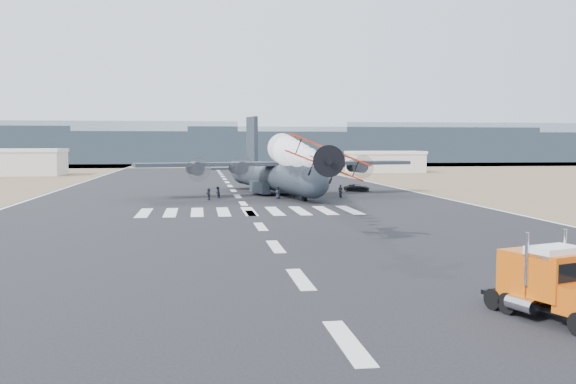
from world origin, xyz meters
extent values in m
plane|color=black|center=(0.00, 0.00, 0.00)|extent=(500.00, 500.00, 0.00)
cube|color=#796245|center=(0.00, 230.00, 0.00)|extent=(500.00, 80.00, 0.00)
cube|color=gray|center=(-65.00, 260.00, 8.50)|extent=(150.00, 50.00, 17.00)
cube|color=gray|center=(0.00, 260.00, 6.50)|extent=(150.00, 50.00, 13.00)
cube|color=gray|center=(65.00, 260.00, 7.50)|extent=(150.00, 50.00, 15.00)
cube|color=gray|center=(130.00, 260.00, 8.50)|extent=(150.00, 50.00, 17.00)
cube|color=beige|center=(-52.00, 145.00, 3.00)|extent=(24.00, 14.00, 6.00)
cube|color=silver|center=(-52.00, 145.00, 6.30)|extent=(24.50, 14.50, 0.80)
cube|color=beige|center=(46.00, 150.00, 2.60)|extent=(20.00, 12.00, 5.20)
cube|color=silver|center=(46.00, 150.00, 5.50)|extent=(20.50, 12.50, 0.80)
cube|color=black|center=(9.55, 2.73, 0.51)|extent=(2.96, 6.24, 0.23)
cube|color=orange|center=(9.91, 1.69, 2.02)|extent=(2.71, 2.30, 2.02)
cube|color=black|center=(10.16, 0.95, 2.34)|extent=(1.95, 0.75, 0.83)
cube|color=white|center=(9.82, 1.95, 3.08)|extent=(2.65, 2.13, 0.46)
cube|color=orange|center=(9.37, 3.25, 1.75)|extent=(2.76, 2.48, 2.39)
cylinder|color=black|center=(8.32, 3.09, 0.51)|extent=(0.67, 1.07, 1.01)
cylinder|color=black|center=(10.32, 3.77, 0.51)|extent=(0.67, 1.07, 1.01)
cylinder|color=black|center=(8.02, 3.96, 0.51)|extent=(0.67, 1.07, 1.01)
cylinder|color=black|center=(10.02, 4.64, 0.51)|extent=(0.67, 1.07, 1.01)
cylinder|color=red|center=(4.30, 26.37, 6.49)|extent=(1.29, 5.60, 1.00)
sphere|color=black|center=(4.31, 26.59, 6.88)|extent=(0.78, 0.78, 0.78)
cylinder|color=black|center=(4.16, 23.70, 6.49)|extent=(1.15, 0.72, 1.11)
cylinder|color=black|center=(4.14, 23.31, 6.49)|extent=(2.44, 0.16, 2.45)
cube|color=red|center=(4.28, 25.92, 6.10)|extent=(6.30, 1.44, 2.55)
cube|color=red|center=(4.26, 25.59, 7.43)|extent=(6.50, 1.45, 2.63)
cube|color=red|center=(4.43, 28.92, 7.04)|extent=(0.16, 1.01, 1.11)
cube|color=red|center=(4.43, 28.92, 6.49)|extent=(2.26, 0.89, 0.09)
cylinder|color=black|center=(3.36, 25.52, 5.15)|extent=(0.16, 0.50, 0.49)
cylinder|color=black|center=(5.14, 25.43, 5.15)|extent=(0.16, 0.50, 0.49)
sphere|color=white|center=(4.44, 29.14, 6.49)|extent=(0.78, 0.78, 0.78)
sphere|color=white|center=(4.58, 31.81, 6.52)|extent=(1.02, 1.02, 1.02)
sphere|color=white|center=(4.72, 34.47, 6.56)|extent=(1.25, 1.25, 1.25)
sphere|color=white|center=(4.86, 37.13, 6.59)|extent=(1.49, 1.49, 1.49)
sphere|color=white|center=(5.00, 39.80, 6.62)|extent=(1.73, 1.73, 1.73)
sphere|color=white|center=(5.14, 42.46, 6.66)|extent=(1.96, 1.96, 1.96)
sphere|color=white|center=(5.28, 45.13, 6.69)|extent=(2.20, 2.20, 2.20)
sphere|color=white|center=(5.42, 47.79, 6.72)|extent=(2.44, 2.44, 2.44)
sphere|color=white|center=(5.56, 50.46, 6.76)|extent=(2.68, 2.68, 2.68)
sphere|color=white|center=(5.70, 53.12, 6.79)|extent=(2.91, 2.91, 2.91)
sphere|color=white|center=(5.84, 55.79, 6.82)|extent=(3.15, 3.15, 3.15)
sphere|color=white|center=(5.98, 58.45, 6.86)|extent=(3.39, 3.39, 3.39)
sphere|color=white|center=(6.12, 61.12, 6.89)|extent=(3.62, 3.62, 3.62)
sphere|color=white|center=(6.26, 63.78, 6.92)|extent=(3.86, 3.86, 3.86)
sphere|color=white|center=(6.40, 66.44, 6.96)|extent=(4.10, 4.10, 4.10)
sphere|color=white|center=(6.54, 69.11, 6.99)|extent=(4.34, 4.34, 4.34)
cylinder|color=black|center=(6.07, 73.61, 2.81)|extent=(10.50, 30.52, 4.33)
sphere|color=black|center=(9.20, 58.80, 2.81)|extent=(4.33, 4.33, 4.33)
cone|color=black|center=(2.93, 88.43, 2.81)|extent=(5.58, 7.24, 4.33)
cube|color=black|center=(6.29, 72.55, 4.87)|extent=(43.27, 13.40, 0.54)
cylinder|color=black|center=(-6.30, 69.34, 4.33)|extent=(2.76, 4.42, 1.95)
cylinder|color=#3F3F44|center=(-5.85, 67.22, 4.33)|extent=(3.61, 0.81, 3.68)
cylinder|color=black|center=(0.05, 70.68, 4.33)|extent=(2.76, 4.42, 1.95)
cylinder|color=#3F3F44|center=(0.50, 68.57, 4.33)|extent=(3.61, 0.81, 3.68)
cylinder|color=black|center=(12.75, 73.37, 4.33)|extent=(2.76, 4.42, 1.95)
cylinder|color=#3F3F44|center=(13.20, 71.25, 4.33)|extent=(3.61, 0.81, 3.68)
cylinder|color=black|center=(19.10, 74.71, 4.33)|extent=(2.76, 4.42, 1.95)
cylinder|color=#3F3F44|center=(19.55, 72.59, 4.33)|extent=(3.61, 0.81, 3.68)
cube|color=black|center=(3.38, 86.31, 8.22)|extent=(1.64, 4.90, 8.65)
cube|color=black|center=(3.27, 86.84, 3.68)|extent=(15.49, 6.31, 0.38)
cube|color=black|center=(3.51, 74.18, 1.19)|extent=(2.61, 6.62, 1.73)
cylinder|color=black|center=(3.51, 74.18, 0.59)|extent=(0.78, 1.28, 1.19)
cube|color=black|center=(8.17, 75.16, 1.19)|extent=(2.61, 6.62, 1.73)
cylinder|color=black|center=(8.17, 75.16, 0.59)|extent=(0.78, 1.28, 1.19)
cylinder|color=black|center=(8.53, 61.97, 0.49)|extent=(0.62, 1.04, 0.97)
imported|color=black|center=(20.34, 79.71, 0.60)|extent=(4.76, 3.77, 1.20)
imported|color=black|center=(9.04, 70.48, 0.91)|extent=(0.67, 0.76, 1.81)
imported|color=black|center=(14.86, 67.01, 0.79)|extent=(0.83, 0.90, 1.57)
imported|color=black|center=(-3.03, 70.21, 0.80)|extent=(0.64, 1.10, 1.60)
imported|color=black|center=(15.15, 68.97, 0.91)|extent=(1.01, 1.20, 1.83)
imported|color=black|center=(5.39, 66.48, 0.89)|extent=(1.02, 0.95, 1.78)
imported|color=black|center=(-4.41, 66.26, 0.83)|extent=(0.86, 1.61, 1.66)
imported|color=black|center=(7.87, 67.75, 0.85)|extent=(0.67, 0.57, 1.70)
imported|color=black|center=(-3.09, 68.94, 0.85)|extent=(0.91, 0.97, 1.71)
camera|label=1|loc=(-5.78, -24.28, 7.82)|focal=40.00mm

